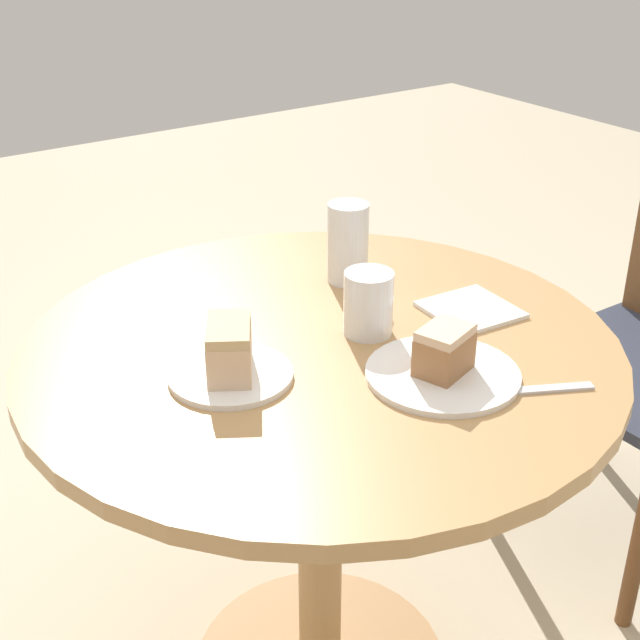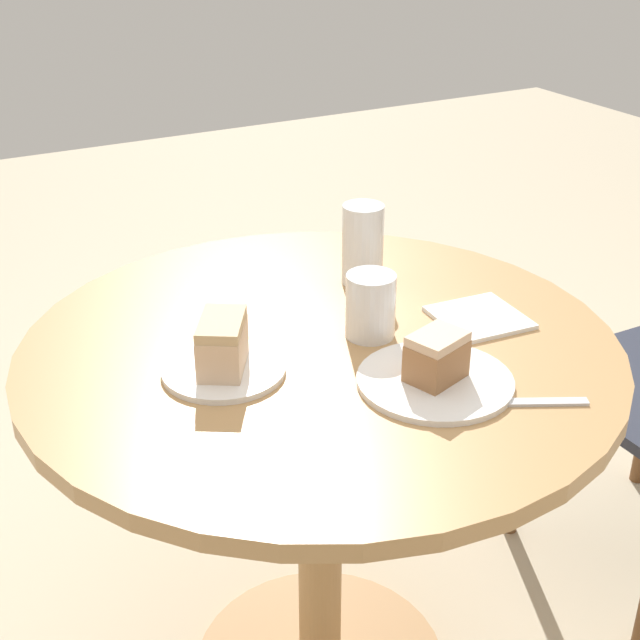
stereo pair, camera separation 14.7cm
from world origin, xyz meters
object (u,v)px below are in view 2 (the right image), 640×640
plate_near (435,381)px  glass_lemonade (370,309)px  cake_slice_near (437,357)px  plate_far (224,370)px  glass_water (363,249)px  cake_slice_far (222,344)px

plate_near → glass_lemonade: (-0.18, -0.01, 0.04)m
cake_slice_near → plate_near: bearing=90.0°
plate_far → glass_lemonade: (0.00, 0.27, 0.04)m
plate_far → glass_water: size_ratio=1.27×
glass_lemonade → glass_water: (-0.19, 0.10, 0.02)m
plate_near → plate_far: bearing=-124.2°
cake_slice_near → glass_lemonade: 0.18m
cake_slice_far → plate_near: bearing=55.8°
plate_near → glass_lemonade: bearing=-178.3°
cake_slice_near → glass_lemonade: size_ratio=0.92×
plate_near → glass_water: (-0.38, 0.09, 0.06)m
cake_slice_far → glass_water: size_ratio=0.84×
plate_near → glass_lemonade: 0.19m
cake_slice_far → glass_water: bearing=117.7°
plate_far → cake_slice_far: bearing=-82.9°
plate_near → plate_far: 0.33m
plate_near → cake_slice_far: cake_slice_far is taller
glass_water → cake_slice_near: bearing=-13.9°
cake_slice_near → cake_slice_far: 0.33m
cake_slice_near → glass_lemonade: glass_lemonade is taller
cake_slice_far → glass_water: glass_water is taller
glass_lemonade → glass_water: glass_water is taller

